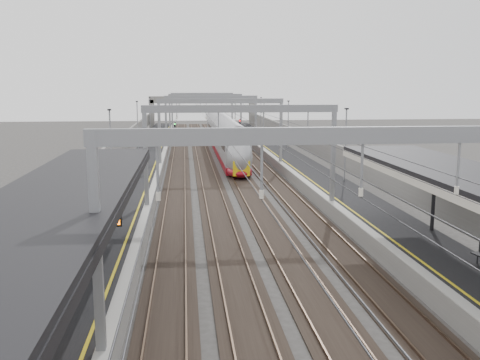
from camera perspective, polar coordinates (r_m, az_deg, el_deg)
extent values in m
cube|color=black|center=(58.94, -10.02, 1.68)|extent=(4.00, 120.00, 1.00)
cube|color=black|center=(59.94, 5.43, 1.92)|extent=(4.00, 120.00, 1.00)
cube|color=black|center=(58.86, -6.61, 1.30)|extent=(2.40, 140.00, 0.08)
cube|color=brown|center=(58.86, -7.31, 1.37)|extent=(0.07, 140.00, 0.14)
cube|color=brown|center=(58.84, -5.91, 1.40)|extent=(0.07, 140.00, 0.14)
cube|color=black|center=(58.89, -3.69, 1.35)|extent=(2.40, 140.00, 0.08)
cube|color=brown|center=(58.86, -4.39, 1.42)|extent=(0.07, 140.00, 0.14)
cube|color=brown|center=(58.91, -2.99, 1.45)|extent=(0.07, 140.00, 0.14)
cube|color=black|center=(59.08, -0.78, 1.40)|extent=(2.40, 140.00, 0.08)
cube|color=brown|center=(59.01, -1.47, 1.47)|extent=(0.07, 140.00, 0.14)
cube|color=brown|center=(59.13, -0.08, 1.49)|extent=(0.07, 140.00, 0.14)
cube|color=black|center=(59.42, 2.11, 1.44)|extent=(2.40, 140.00, 0.08)
cube|color=brown|center=(59.31, 1.42, 1.51)|extent=(0.07, 140.00, 0.14)
cube|color=brown|center=(59.51, 2.79, 1.53)|extent=(0.07, 140.00, 0.14)
cube|color=gray|center=(16.05, -15.06, -6.55)|extent=(0.28, 0.28, 6.60)
cube|color=gray|center=(15.71, 7.80, 4.69)|extent=(13.00, 0.25, 0.50)
cube|color=gray|center=(35.58, -10.04, 2.54)|extent=(0.28, 0.28, 6.60)
cube|color=gray|center=(36.87, 9.91, 2.80)|extent=(0.28, 0.28, 6.60)
cube|color=gray|center=(35.42, 0.11, 7.62)|extent=(13.00, 0.25, 0.50)
cube|color=gray|center=(55.44, -8.60, 5.16)|extent=(0.28, 0.28, 6.60)
cube|color=gray|center=(56.28, 4.38, 5.31)|extent=(0.28, 0.28, 6.60)
cube|color=gray|center=(55.34, -2.08, 8.42)|extent=(13.00, 0.25, 0.50)
cube|color=gray|center=(75.38, -7.91, 6.40)|extent=(0.28, 0.28, 6.60)
cube|color=gray|center=(76.00, 1.69, 6.51)|extent=(0.28, 0.28, 6.60)
cube|color=gray|center=(75.31, -3.11, 8.79)|extent=(13.00, 0.25, 0.50)
cube|color=gray|center=(95.34, -7.51, 7.11)|extent=(0.28, 0.28, 6.60)
cube|color=gray|center=(95.83, 0.10, 7.21)|extent=(0.28, 0.28, 6.60)
cube|color=gray|center=(95.29, -3.71, 9.01)|extent=(13.00, 0.25, 0.50)
cube|color=gray|center=(113.32, -7.27, 7.54)|extent=(0.28, 0.28, 6.60)
cube|color=gray|center=(113.73, -0.85, 7.63)|extent=(0.28, 0.28, 6.60)
cube|color=gray|center=(113.27, -4.07, 9.14)|extent=(13.00, 0.25, 0.50)
cylinder|color=#262628|center=(63.29, -6.66, 6.86)|extent=(0.03, 140.00, 0.03)
cylinder|color=#262628|center=(63.32, -3.92, 6.91)|extent=(0.03, 140.00, 0.03)
cylinder|color=#262628|center=(63.50, -1.20, 6.94)|extent=(0.03, 140.00, 0.03)
cylinder|color=#262628|center=(63.82, 1.51, 6.95)|extent=(0.03, 140.00, 0.03)
cube|color=black|center=(17.15, -20.28, -2.95)|extent=(4.40, 30.00, 0.24)
cylinder|color=black|center=(28.44, -17.95, -2.27)|extent=(0.20, 0.20, 4.00)
cube|color=black|center=(17.94, -15.05, -3.99)|extent=(1.60, 0.15, 0.55)
cube|color=#E75A04|center=(17.86, -15.09, -4.05)|extent=(1.50, 0.02, 0.42)
cylinder|color=black|center=(30.87, 19.97, -1.46)|extent=(0.20, 0.20, 4.00)
cube|color=slate|center=(113.29, -4.07, 8.56)|extent=(22.00, 2.20, 1.40)
cube|color=slate|center=(113.55, -9.39, 6.89)|extent=(1.00, 2.20, 6.20)
cube|color=slate|center=(114.23, 1.26, 7.03)|extent=(1.00, 2.20, 6.20)
cube|color=slate|center=(59.12, -13.15, 2.67)|extent=(0.30, 120.00, 3.20)
cube|color=slate|center=(60.50, 8.42, 2.98)|extent=(0.30, 120.00, 3.20)
cube|color=maroon|center=(62.85, -1.10, 2.40)|extent=(2.54, 21.62, 0.75)
cube|color=gray|center=(62.65, -1.10, 4.02)|extent=(2.54, 21.62, 2.82)
cube|color=black|center=(55.44, -0.44, 1.08)|extent=(1.88, 2.26, 0.47)
cube|color=maroon|center=(84.65, -2.35, 4.32)|extent=(2.54, 21.62, 0.75)
cube|color=gray|center=(84.50, -2.36, 5.53)|extent=(2.54, 21.62, 2.82)
cube|color=black|center=(77.17, -2.00, 3.56)|extent=(1.88, 2.26, 0.47)
ellipsoid|color=gray|center=(51.80, -0.08, 2.48)|extent=(2.54, 4.89, 3.95)
cube|color=#DFB70B|center=(49.93, 0.15, 1.22)|extent=(1.60, 0.12, 1.41)
cube|color=black|center=(50.15, 0.10, 2.88)|extent=(1.50, 0.55, 0.89)
cylinder|color=black|center=(26.21, 23.99, -7.70)|extent=(0.06, 0.06, 0.43)
cylinder|color=black|center=(82.22, -6.94, 4.74)|extent=(0.12, 0.12, 3.00)
cube|color=black|center=(82.09, -6.96, 5.85)|extent=(0.32, 0.22, 0.75)
sphere|color=#0CE526|center=(81.95, -6.97, 5.95)|extent=(0.16, 0.16, 0.16)
cylinder|color=black|center=(76.13, -0.67, 4.41)|extent=(0.12, 0.12, 3.00)
cube|color=black|center=(76.00, -0.67, 5.61)|extent=(0.32, 0.22, 0.75)
sphere|color=red|center=(75.86, -0.66, 5.71)|extent=(0.16, 0.16, 0.16)
cylinder|color=black|center=(89.45, -0.04, 5.22)|extent=(0.12, 0.12, 3.00)
cube|color=black|center=(89.33, -0.04, 6.25)|extent=(0.32, 0.22, 0.75)
sphere|color=red|center=(89.19, -0.03, 6.34)|extent=(0.16, 0.16, 0.16)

